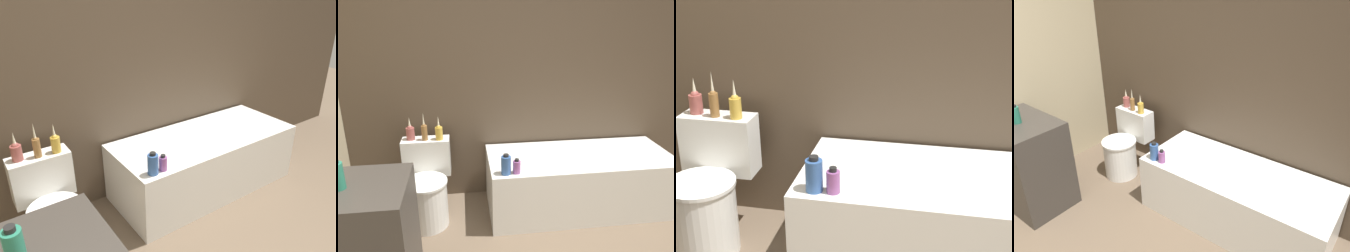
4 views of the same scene
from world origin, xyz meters
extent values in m
cube|color=brown|center=(0.00, 2.11, 1.30)|extent=(6.40, 0.06, 2.60)
cube|color=white|center=(0.66, 1.70, 0.27)|extent=(1.68, 0.71, 0.54)
cube|color=#B7BCC6|center=(0.66, 1.70, 0.53)|extent=(1.48, 0.51, 0.01)
cylinder|color=white|center=(-0.73, 1.60, 0.20)|extent=(0.36, 0.36, 0.41)
cylinder|color=white|center=(-0.73, 1.60, 0.42)|extent=(0.37, 0.37, 0.02)
cube|color=white|center=(-0.73, 1.87, 0.54)|extent=(0.42, 0.17, 0.34)
cylinder|color=#994C47|center=(-0.86, 1.88, 0.76)|extent=(0.07, 0.07, 0.11)
sphere|color=#994C47|center=(-0.86, 1.88, 0.82)|extent=(0.05, 0.05, 0.05)
cone|color=beige|center=(-0.86, 1.88, 0.86)|extent=(0.03, 0.03, 0.10)
cylinder|color=olive|center=(-0.73, 1.84, 0.77)|extent=(0.05, 0.05, 0.13)
sphere|color=olive|center=(-0.73, 1.84, 0.84)|extent=(0.03, 0.03, 0.03)
cone|color=beige|center=(-0.73, 1.84, 0.90)|extent=(0.02, 0.02, 0.12)
cylinder|color=gold|center=(-0.61, 1.84, 0.76)|extent=(0.06, 0.06, 0.11)
sphere|color=gold|center=(-0.61, 1.84, 0.82)|extent=(0.04, 0.04, 0.04)
cone|color=beige|center=(-0.61, 1.84, 0.87)|extent=(0.02, 0.02, 0.10)
cylinder|color=#335999|center=(-0.07, 1.43, 0.62)|extent=(0.08, 0.08, 0.15)
cylinder|color=black|center=(-0.07, 1.43, 0.70)|extent=(0.04, 0.04, 0.02)
cylinder|color=#8C4C8C|center=(0.02, 1.43, 0.59)|extent=(0.06, 0.06, 0.11)
cylinder|color=black|center=(0.02, 1.43, 0.66)|extent=(0.03, 0.03, 0.02)
camera|label=1|loc=(-1.13, -0.27, 1.83)|focal=35.00mm
camera|label=2|loc=(-0.38, -0.91, 1.81)|focal=35.00mm
camera|label=3|loc=(0.44, -0.39, 1.59)|focal=50.00mm
camera|label=4|loc=(1.67, -0.46, 2.18)|focal=35.00mm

